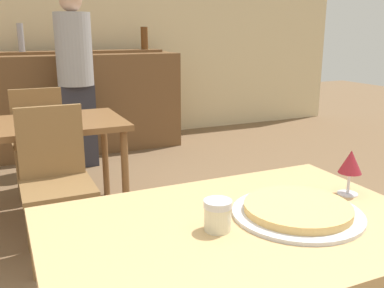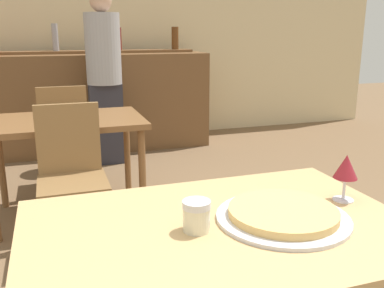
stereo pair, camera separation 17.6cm
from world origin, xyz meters
name	(u,v)px [view 1 (the left image)]	position (x,y,z in m)	size (l,w,h in m)	color
wall_back	(49,23)	(0.00, 4.30, 1.40)	(8.00, 0.05, 2.80)	beige
dining_table_near	(238,250)	(0.00, 0.00, 0.68)	(1.14, 0.77, 0.77)	tan
dining_table_far	(44,134)	(-0.36, 2.01, 0.64)	(1.08, 0.72, 0.72)	brown
bar_counter	(61,105)	(0.00, 3.80, 0.54)	(2.60, 0.56, 1.07)	brown
bar_back_shelf	(59,49)	(0.04, 3.94, 1.13)	(2.39, 0.24, 0.32)	brown
chair_far_side_front	(55,172)	(-0.36, 1.48, 0.52)	(0.40, 0.40, 0.90)	olive
chair_far_side_back	(38,134)	(-0.36, 2.54, 0.52)	(0.40, 0.40, 0.90)	olive
pizza_tray	(297,210)	(0.19, -0.02, 0.78)	(0.40, 0.40, 0.04)	silver
cheese_shaker	(218,215)	(-0.08, -0.01, 0.81)	(0.08, 0.08, 0.09)	beige
person_standing	(76,74)	(0.08, 3.22, 0.92)	(0.34, 0.34, 1.70)	#2D2D38
wine_glass	(351,163)	(0.47, 0.05, 0.88)	(0.08, 0.08, 0.16)	silver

